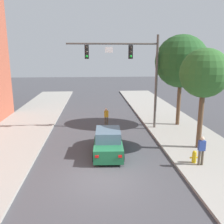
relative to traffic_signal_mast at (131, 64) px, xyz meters
The scene contains 8 objects.
ground_plane 10.12m from the traffic_signal_mast, 107.18° to the right, with size 120.00×120.00×0.00m, color #424247.
traffic_signal_mast is the anchor object (origin of this frame).
car_lead_green 7.11m from the traffic_signal_mast, 113.71° to the right, with size 2.00×4.32×1.60m.
pedestrian_crossing_road 4.98m from the traffic_signal_mast, 151.46° to the left, with size 0.36×0.22×1.64m.
pedestrian_sidewalk_right_walker 8.94m from the traffic_signal_mast, 69.06° to the right, with size 0.36×0.22×1.64m.
fire_hydrant 8.91m from the traffic_signal_mast, 69.94° to the right, with size 0.48×0.24×0.72m.
street_tree_nearest 6.09m from the traffic_signal_mast, 51.30° to the right, with size 3.04×3.04×6.37m.
street_tree_second 4.37m from the traffic_signal_mast, ahead, with size 4.36×4.36×7.61m.
Camera 1 is at (-0.51, -11.06, 6.04)m, focal length 38.75 mm.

